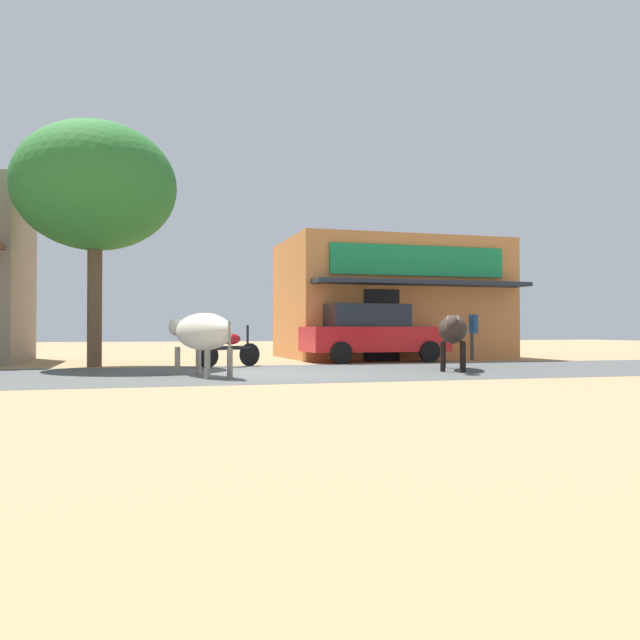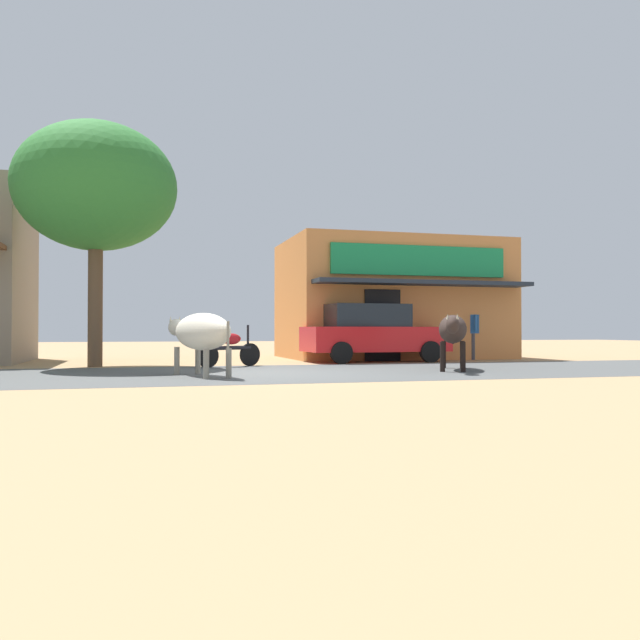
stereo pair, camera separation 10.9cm
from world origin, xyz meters
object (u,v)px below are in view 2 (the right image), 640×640
(cow_near_brown, at_px, (201,332))
(cow_far_dark, at_px, (453,330))
(parked_hatchback_car, at_px, (372,332))
(pedestrian_by_shop, at_px, (471,329))
(parked_motorcycle, at_px, (230,348))
(roadside_tree, at_px, (96,188))

(cow_near_brown, relative_size, cow_far_dark, 1.06)
(parked_hatchback_car, bearing_deg, cow_near_brown, -138.72)
(cow_far_dark, bearing_deg, parked_hatchback_car, 95.57)
(parked_hatchback_car, height_order, cow_near_brown, parked_hatchback_car)
(pedestrian_by_shop, bearing_deg, parked_motorcycle, -165.59)
(cow_far_dark, xyz_separation_m, pedestrian_by_shop, (3.01, 4.70, 0.02))
(roadside_tree, bearing_deg, parked_hatchback_car, 4.67)
(roadside_tree, relative_size, cow_near_brown, 2.16)
(roadside_tree, bearing_deg, pedestrian_by_shop, 5.88)
(parked_motorcycle, xyz_separation_m, cow_near_brown, (-1.01, -3.16, 0.40))
(roadside_tree, height_order, parked_motorcycle, roadside_tree)
(roadside_tree, distance_m, parked_hatchback_car, 8.31)
(parked_motorcycle, height_order, cow_far_dark, cow_far_dark)
(roadside_tree, xyz_separation_m, cow_far_dark, (7.88, -3.57, -3.52))
(roadside_tree, xyz_separation_m, parked_motorcycle, (3.22, -0.85, -3.97))
(cow_near_brown, xyz_separation_m, cow_far_dark, (5.67, 0.44, 0.05))
(roadside_tree, height_order, pedestrian_by_shop, roadside_tree)
(roadside_tree, distance_m, parked_motorcycle, 5.18)
(parked_hatchback_car, xyz_separation_m, cow_far_dark, (0.41, -4.18, 0.07))
(cow_far_dark, distance_m, pedestrian_by_shop, 5.58)
(parked_hatchback_car, relative_size, parked_motorcycle, 2.47)
(parked_motorcycle, bearing_deg, parked_hatchback_car, 18.94)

